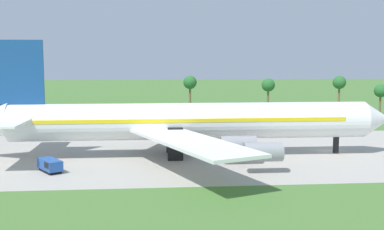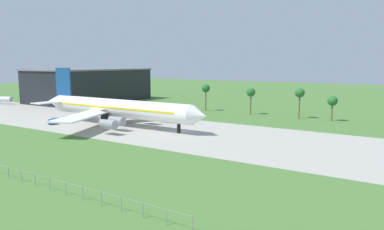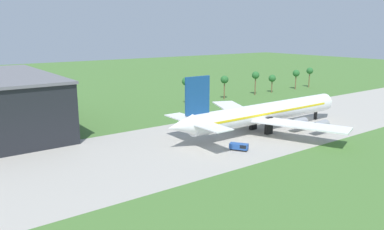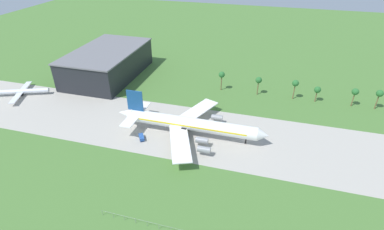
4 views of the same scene
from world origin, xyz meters
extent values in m
plane|color=#477233|center=(0.00, 0.00, 0.00)|extent=(600.00, 600.00, 0.00)
cube|color=#A8A399|center=(0.00, 0.00, 0.01)|extent=(320.00, 44.00, 0.02)
cylinder|color=white|center=(-23.97, -2.45, 5.84)|extent=(58.56, 5.97, 5.97)
cone|color=white|center=(7.70, -2.45, 5.84)|extent=(4.78, 5.86, 5.86)
cube|color=yellow|center=(-23.97, -2.45, 6.29)|extent=(49.77, 6.09, 0.60)
cube|color=navy|center=(-51.46, -2.45, 13.91)|extent=(7.77, 0.50, 10.16)
cube|color=white|center=(-51.75, -2.45, 6.74)|extent=(5.38, 23.90, 0.30)
cube|color=white|center=(-25.50, -15.92, 4.79)|extent=(17.29, 27.89, 0.44)
cube|color=white|center=(-25.50, 11.02, 4.79)|extent=(17.29, 27.89, 0.44)
cylinder|color=gray|center=(-17.56, -9.62, 3.05)|extent=(5.38, 2.69, 2.69)
cylinder|color=gray|center=(-15.15, -15.59, 3.05)|extent=(5.38, 2.69, 2.69)
cylinder|color=gray|center=(-17.56, 4.72, 3.05)|extent=(5.38, 2.69, 2.69)
cylinder|color=gray|center=(-15.15, 10.70, 3.05)|extent=(5.38, 2.69, 2.69)
cube|color=black|center=(0.62, -2.45, 2.62)|extent=(0.70, 0.90, 5.24)
cube|color=black|center=(-26.90, -5.73, 2.62)|extent=(2.40, 1.20, 5.24)
cube|color=black|center=(-26.90, 0.84, 2.62)|extent=(2.40, 1.20, 5.24)
cube|color=black|center=(-45.09, -12.08, 0.20)|extent=(3.71, 4.41, 0.40)
cube|color=#234C99|center=(-45.09, -12.08, 1.12)|extent=(4.27, 5.12, 1.43)
cube|color=black|center=(-44.38, -13.20, 1.33)|extent=(2.62, 2.51, 0.90)
cylinder|color=brown|center=(20.96, 47.06, 4.53)|extent=(0.56, 0.56, 9.06)
sphere|color=#28662D|center=(20.96, 47.06, 9.66)|extent=(3.60, 3.60, 3.60)
cylinder|color=brown|center=(1.12, 47.06, 4.22)|extent=(0.56, 0.56, 8.44)
sphere|color=#28662D|center=(1.12, 47.06, 9.04)|extent=(3.60, 3.60, 3.60)
cylinder|color=brown|center=(32.84, 47.06, 3.34)|extent=(0.56, 0.56, 6.67)
sphere|color=#28662D|center=(32.84, 47.06, 7.27)|extent=(3.60, 3.60, 3.60)
cylinder|color=brown|center=(-20.12, 47.06, 4.63)|extent=(0.56, 0.56, 9.25)
sphere|color=#28662D|center=(-20.12, 47.06, 9.85)|extent=(3.60, 3.60, 3.60)
camera|label=1|loc=(-30.88, -80.57, 15.93)|focal=45.00mm
camera|label=2|loc=(63.96, -91.52, 20.78)|focal=35.00mm
camera|label=3|loc=(-110.17, -80.44, 30.64)|focal=35.00mm
camera|label=4|loc=(6.90, -111.90, 79.74)|focal=28.00mm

